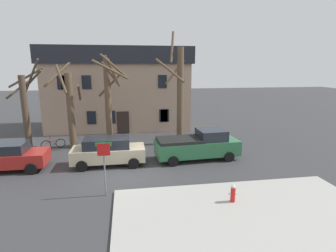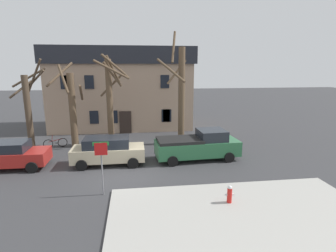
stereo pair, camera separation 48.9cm
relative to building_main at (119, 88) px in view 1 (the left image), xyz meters
The scene contains 13 objects.
ground_plane 13.82m from the building_main, 88.04° to the right, with size 120.00×120.00×0.00m, color #38383A.
sidewalk_slab 19.63m from the building_main, 73.17° to the right, with size 11.25×6.12×0.12m, color #A8A59E.
building_main is the anchor object (origin of this frame).
tree_bare_near 9.85m from the building_main, 131.81° to the right, with size 2.72×1.64×6.73m.
tree_bare_mid 7.95m from the building_main, 116.54° to the right, with size 2.65×2.68×6.52m.
tree_bare_far 6.88m from the building_main, 95.41° to the right, with size 2.55×2.73×7.07m.
tree_bare_end 8.70m from the building_main, 56.30° to the right, with size 2.54×3.11×8.84m.
car_red_sedan 13.38m from the building_main, 119.50° to the right, with size 4.28×2.11×1.70m.
car_beige_wagon 11.78m from the building_main, 92.87° to the right, with size 4.55×2.02×1.78m.
pickup_truck_green 12.72m from the building_main, 64.24° to the right, with size 5.69×2.52×2.01m.
fire_hydrant 18.48m from the building_main, 72.91° to the right, with size 0.42×0.22×0.82m.
street_sign_pole 15.75m from the building_main, 91.71° to the right, with size 0.76×0.07×2.69m.
bicycle_leaning 9.43m from the building_main, 124.85° to the right, with size 1.68×0.59×1.03m.
Camera 1 is at (0.19, -14.76, 6.18)m, focal length 28.63 mm.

